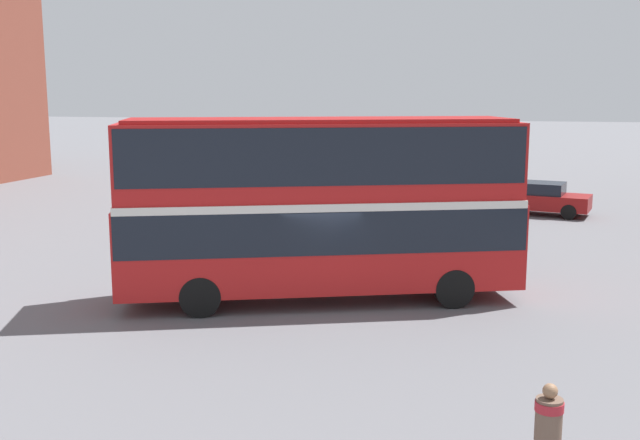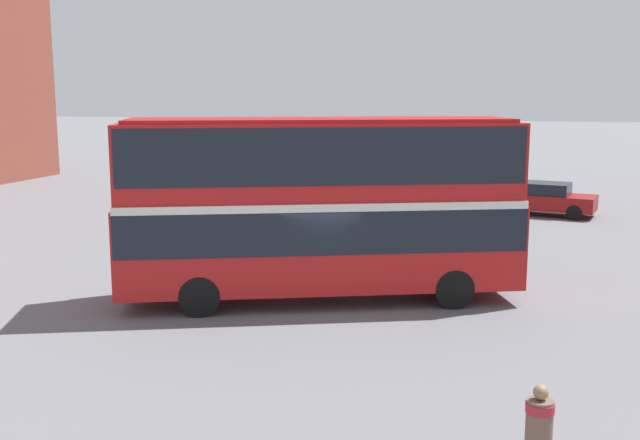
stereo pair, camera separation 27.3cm
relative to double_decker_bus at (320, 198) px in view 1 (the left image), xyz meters
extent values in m
plane|color=slate|center=(0.01, -0.33, -2.70)|extent=(240.00, 240.00, 0.00)
cube|color=red|center=(0.00, 0.00, -1.19)|extent=(10.38, 5.99, 2.16)
cube|color=red|center=(0.00, 0.00, 0.90)|extent=(10.21, 5.86, 2.03)
cube|color=black|center=(0.00, 0.00, -0.70)|extent=(10.29, 5.98, 1.06)
cube|color=black|center=(0.00, 0.00, 1.15)|extent=(10.08, 5.84, 1.38)
cube|color=silver|center=(0.00, 0.00, -0.08)|extent=(10.29, 5.97, 0.20)
cube|color=maroon|center=(0.00, 0.00, 1.97)|extent=(9.72, 5.54, 0.10)
cylinder|color=black|center=(2.64, 2.20, -2.20)|extent=(1.04, 0.64, 1.00)
cylinder|color=black|center=(3.43, 0.16, -2.20)|extent=(1.04, 0.64, 1.00)
cylinder|color=black|center=(-3.24, -0.09, -2.20)|extent=(1.04, 0.64, 1.00)
cylinder|color=black|center=(-2.45, -2.13, -2.20)|extent=(1.04, 0.64, 1.00)
cylinder|color=brown|center=(5.30, -8.44, -1.64)|extent=(0.51, 0.51, 0.60)
cylinder|color=#B2232D|center=(5.30, -8.44, -1.45)|extent=(0.54, 0.54, 0.13)
sphere|color=#936B4C|center=(5.30, -8.44, -1.24)|extent=(0.20, 0.20, 0.20)
cube|color=maroon|center=(6.17, 15.57, -2.10)|extent=(4.23, 2.57, 0.65)
cube|color=black|center=(6.01, 15.60, -1.52)|extent=(2.34, 2.00, 0.50)
cylinder|color=black|center=(7.53, 16.11, -2.37)|extent=(0.68, 0.35, 0.65)
cylinder|color=black|center=(7.20, 14.52, -2.37)|extent=(0.68, 0.35, 0.65)
cylinder|color=black|center=(5.14, 16.61, -2.37)|extent=(0.68, 0.35, 0.65)
cylinder|color=black|center=(4.80, 15.02, -2.37)|extent=(0.68, 0.35, 0.65)
camera|label=1|loc=(4.63, -18.33, 2.71)|focal=42.00mm
camera|label=2|loc=(4.89, -18.26, 2.71)|focal=42.00mm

